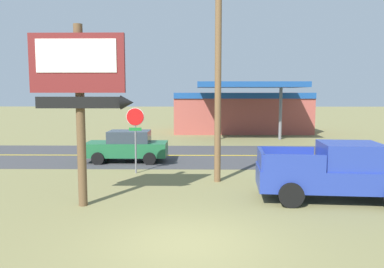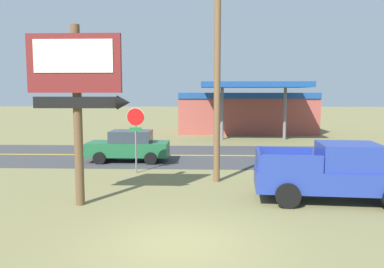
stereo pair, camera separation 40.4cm
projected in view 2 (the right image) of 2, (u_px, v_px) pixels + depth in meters
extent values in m
plane|color=olive|center=(180.00, 244.00, 9.31)|extent=(180.00, 180.00, 0.00)
cube|color=#3D3D3F|center=(195.00, 156.00, 22.22)|extent=(140.00, 8.00, 0.02)
cube|color=gold|center=(195.00, 155.00, 22.22)|extent=(126.00, 0.20, 0.01)
cylinder|color=brown|center=(78.00, 117.00, 12.24)|extent=(0.28, 0.28, 5.73)
cube|color=maroon|center=(74.00, 63.00, 11.89)|extent=(2.93, 0.16, 1.81)
cube|color=white|center=(73.00, 56.00, 11.77)|extent=(2.46, 0.03, 1.01)
cube|color=black|center=(75.00, 102.00, 12.01)|extent=(2.63, 0.12, 0.36)
cone|color=black|center=(124.00, 102.00, 11.96)|extent=(0.40, 0.44, 0.44)
cylinder|color=slate|center=(136.00, 149.00, 17.39)|extent=(0.08, 0.08, 2.20)
cylinder|color=red|center=(135.00, 117.00, 17.20)|extent=(0.76, 0.03, 0.76)
cylinder|color=white|center=(135.00, 117.00, 17.22)|extent=(0.80, 0.01, 0.80)
cube|color=#19722D|center=(136.00, 129.00, 17.26)|extent=(0.56, 0.03, 0.14)
cylinder|color=brown|center=(217.00, 65.00, 15.29)|extent=(0.26, 0.26, 9.46)
cube|color=#A84C42|center=(245.00, 112.00, 35.59)|extent=(12.00, 6.00, 3.60)
cube|color=#19478C|center=(249.00, 96.00, 32.39)|extent=(12.00, 0.12, 0.50)
cube|color=#19478C|center=(254.00, 85.00, 29.37)|extent=(8.00, 5.00, 0.40)
cylinder|color=slate|center=(222.00, 112.00, 29.68)|extent=(0.24, 0.24, 4.20)
cylinder|color=slate|center=(285.00, 112.00, 29.50)|extent=(0.24, 0.24, 4.20)
cube|color=#233893|center=(334.00, 179.00, 12.89)|extent=(5.34, 2.38, 0.72)
cube|color=#233893|center=(349.00, 156.00, 12.75)|extent=(2.04, 1.95, 0.84)
cube|color=#28333D|center=(377.00, 157.00, 12.65)|extent=(0.24, 1.66, 0.71)
cube|color=#233893|center=(284.00, 155.00, 13.91)|extent=(1.95, 0.28, 0.56)
cube|color=#233893|center=(291.00, 164.00, 12.10)|extent=(1.95, 0.28, 0.56)
cube|color=#233893|center=(258.00, 158.00, 13.12)|extent=(0.28, 1.88, 0.56)
cylinder|color=black|center=(374.00, 184.00, 13.70)|extent=(0.82, 0.35, 0.80)
cylinder|color=black|center=(281.00, 181.00, 14.09)|extent=(0.82, 0.35, 0.80)
cylinder|color=black|center=(288.00, 195.00, 12.15)|extent=(0.82, 0.35, 0.80)
cube|color=#1E6038|center=(128.00, 149.00, 20.29)|extent=(4.20, 1.76, 0.72)
cube|color=#2D3842|center=(131.00, 136.00, 20.22)|extent=(2.10, 1.56, 0.60)
cylinder|color=black|center=(99.00, 158.00, 19.50)|extent=(0.64, 0.24, 0.64)
cylinder|color=black|center=(108.00, 153.00, 21.25)|extent=(0.64, 0.24, 0.64)
cylinder|color=black|center=(151.00, 159.00, 19.41)|extent=(0.64, 0.24, 0.64)
cylinder|color=black|center=(155.00, 153.00, 21.16)|extent=(0.64, 0.24, 0.64)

